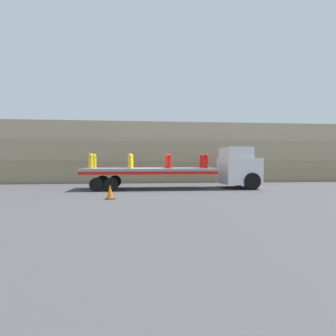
# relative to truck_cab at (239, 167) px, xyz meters

# --- Properties ---
(ground_plane) EXTENTS (120.00, 120.00, 0.00)m
(ground_plane) POSITION_rel_truck_cab_xyz_m (-6.09, 0.00, -1.39)
(ground_plane) COLOR #474749
(rock_cliff) EXTENTS (60.00, 3.30, 5.18)m
(rock_cliff) POSITION_rel_truck_cab_xyz_m (-6.09, 6.35, 1.20)
(rock_cliff) COLOR gray
(rock_cliff) RESTS_ON ground_plane
(truck_cab) EXTENTS (2.30, 2.74, 2.74)m
(truck_cab) POSITION_rel_truck_cab_xyz_m (0.00, 0.00, 0.00)
(truck_cab) COLOR silver
(truck_cab) RESTS_ON ground_plane
(flatbed_trailer) EXTENTS (8.46, 2.69, 1.37)m
(flatbed_trailer) POSITION_rel_truck_cab_xyz_m (-6.57, 0.00, -0.27)
(flatbed_trailer) COLOR gray
(flatbed_trailer) RESTS_ON ground_plane
(fire_hydrant_yellow_near_0) EXTENTS (0.37, 0.57, 0.92)m
(fire_hydrant_yellow_near_0) POSITION_rel_truck_cab_xyz_m (-9.72, -0.57, 0.42)
(fire_hydrant_yellow_near_0) COLOR gold
(fire_hydrant_yellow_near_0) RESTS_ON flatbed_trailer
(fire_hydrant_yellow_far_0) EXTENTS (0.37, 0.57, 0.92)m
(fire_hydrant_yellow_far_0) POSITION_rel_truck_cab_xyz_m (-9.72, 0.57, 0.42)
(fire_hydrant_yellow_far_0) COLOR gold
(fire_hydrant_yellow_far_0) RESTS_ON flatbed_trailer
(fire_hydrant_yellow_near_1) EXTENTS (0.37, 0.57, 0.92)m
(fire_hydrant_yellow_near_1) POSITION_rel_truck_cab_xyz_m (-7.30, -0.57, 0.42)
(fire_hydrant_yellow_near_1) COLOR gold
(fire_hydrant_yellow_near_1) RESTS_ON flatbed_trailer
(fire_hydrant_yellow_far_1) EXTENTS (0.37, 0.57, 0.92)m
(fire_hydrant_yellow_far_1) POSITION_rel_truck_cab_xyz_m (-7.30, 0.57, 0.42)
(fire_hydrant_yellow_far_1) COLOR gold
(fire_hydrant_yellow_far_1) RESTS_ON flatbed_trailer
(fire_hydrant_red_near_2) EXTENTS (0.37, 0.57, 0.92)m
(fire_hydrant_red_near_2) POSITION_rel_truck_cab_xyz_m (-4.88, -0.57, 0.42)
(fire_hydrant_red_near_2) COLOR red
(fire_hydrant_red_near_2) RESTS_ON flatbed_trailer
(fire_hydrant_red_far_2) EXTENTS (0.37, 0.57, 0.92)m
(fire_hydrant_red_far_2) POSITION_rel_truck_cab_xyz_m (-4.88, 0.57, 0.42)
(fire_hydrant_red_far_2) COLOR red
(fire_hydrant_red_far_2) RESTS_ON flatbed_trailer
(fire_hydrant_red_near_3) EXTENTS (0.37, 0.57, 0.92)m
(fire_hydrant_red_near_3) POSITION_rel_truck_cab_xyz_m (-2.46, -0.57, 0.42)
(fire_hydrant_red_near_3) COLOR red
(fire_hydrant_red_near_3) RESTS_ON flatbed_trailer
(fire_hydrant_red_far_3) EXTENTS (0.37, 0.57, 0.92)m
(fire_hydrant_red_far_3) POSITION_rel_truck_cab_xyz_m (-2.46, 0.57, 0.42)
(fire_hydrant_red_far_3) COLOR red
(fire_hydrant_red_far_3) RESTS_ON flatbed_trailer
(cargo_strap_rear) EXTENTS (0.05, 2.80, 0.01)m
(cargo_strap_rear) POSITION_rel_truck_cab_xyz_m (-9.72, 0.00, 0.90)
(cargo_strap_rear) COLOR yellow
(cargo_strap_rear) RESTS_ON fire_hydrant_yellow_near_0
(cargo_strap_middle) EXTENTS (0.05, 2.80, 0.01)m
(cargo_strap_middle) POSITION_rel_truck_cab_xyz_m (-7.30, 0.00, 0.90)
(cargo_strap_middle) COLOR yellow
(cargo_strap_middle) RESTS_ON fire_hydrant_yellow_near_1
(cargo_strap_front) EXTENTS (0.05, 2.80, 0.01)m
(cargo_strap_front) POSITION_rel_truck_cab_xyz_m (-2.46, 0.00, 0.90)
(cargo_strap_front) COLOR yellow
(cargo_strap_front) RESTS_ON fire_hydrant_red_near_3
(traffic_cone) EXTENTS (0.44, 0.44, 0.69)m
(traffic_cone) POSITION_rel_truck_cab_xyz_m (-8.09, -4.42, -1.06)
(traffic_cone) COLOR black
(traffic_cone) RESTS_ON ground_plane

